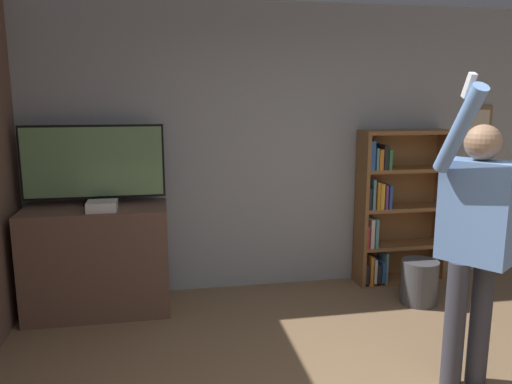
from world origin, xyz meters
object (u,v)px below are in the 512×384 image
at_px(television, 94,164).
at_px(person, 476,233).
at_px(game_console, 102,206).
at_px(bookshelf, 394,209).
at_px(waste_bin, 419,282).

height_order(television, person, person).
xyz_separation_m(game_console, person, (2.38, -1.49, 0.06)).
distance_m(bookshelf, person, 1.87).
xyz_separation_m(bookshelf, waste_bin, (0.01, -0.56, -0.56)).
height_order(bookshelf, person, person).
bearing_deg(game_console, television, 107.48).
relative_size(game_console, bookshelf, 0.16).
distance_m(television, waste_bin, 3.06).
xyz_separation_m(game_console, bookshelf, (2.73, 0.33, -0.21)).
bearing_deg(television, bookshelf, 1.72).
bearing_deg(person, bookshelf, 133.80).
xyz_separation_m(television, person, (2.46, -1.74, -0.26)).
distance_m(television, bookshelf, 2.86).
distance_m(game_console, waste_bin, 2.86).
bearing_deg(waste_bin, bookshelf, 91.05).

